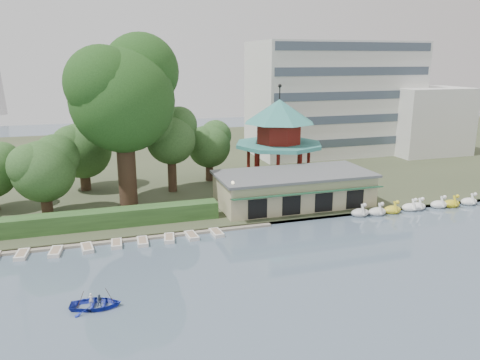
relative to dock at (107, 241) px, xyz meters
name	(u,v)px	position (x,y,z in m)	size (l,w,h in m)	color
ground_plane	(288,310)	(12.00, -17.20, -0.12)	(220.00, 220.00, 0.00)	slate
shore	(171,161)	(12.00, 34.80, 0.08)	(220.00, 70.00, 0.40)	#424930
embankment	(224,227)	(12.00, 0.10, 0.03)	(220.00, 0.60, 0.30)	gray
dock	(107,241)	(0.00, 0.00, 0.00)	(34.00, 1.60, 0.24)	gray
boathouse	(294,188)	(22.00, 4.77, 2.25)	(18.60, 9.39, 3.90)	tan
pavilion	(279,133)	(24.00, 14.80, 7.36)	(12.40, 12.40, 13.50)	tan
office_building	(349,102)	(44.67, 31.80, 9.61)	(38.00, 18.00, 20.00)	silver
hedge	(74,222)	(-3.00, 3.30, 1.18)	(30.00, 2.00, 1.80)	#325927
lamp_post	(233,193)	(13.50, 1.80, 3.22)	(0.36, 0.36, 4.28)	black
big_tree	(123,91)	(3.16, 10.99, 13.70)	(13.20, 12.30, 20.10)	#3A281C
small_trees	(90,152)	(-1.07, 14.61, 6.17)	(39.16, 17.25, 11.05)	#3A281C
swan_boats	(416,207)	(35.39, -0.64, 0.28)	(17.28, 2.09, 1.92)	silver
moored_rowboats	(85,248)	(-1.99, -1.35, 0.06)	(26.85, 2.72, 0.36)	silver
rowboat_with_passengers	(95,301)	(-1.15, -12.77, 0.40)	(5.60, 4.42, 2.01)	#1D2DAD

